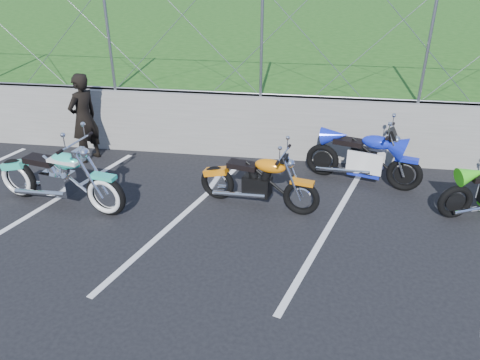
# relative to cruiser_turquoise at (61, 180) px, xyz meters

# --- Properties ---
(ground) EXTENTS (90.00, 90.00, 0.00)m
(ground) POSITION_rel_cruiser_turquoise_xyz_m (2.08, -1.01, -0.50)
(ground) COLOR black
(ground) RESTS_ON ground
(retaining_wall) EXTENTS (30.00, 0.22, 1.30)m
(retaining_wall) POSITION_rel_cruiser_turquoise_xyz_m (2.08, 2.49, 0.15)
(retaining_wall) COLOR slate
(retaining_wall) RESTS_ON ground
(grass_field) EXTENTS (30.00, 20.00, 1.30)m
(grass_field) POSITION_rel_cruiser_turquoise_xyz_m (2.08, 12.49, 0.15)
(grass_field) COLOR #215115
(grass_field) RESTS_ON ground
(chain_link_fence) EXTENTS (28.00, 0.03, 2.00)m
(chain_link_fence) POSITION_rel_cruiser_turquoise_xyz_m (2.08, 2.49, 1.80)
(chain_link_fence) COLOR gray
(chain_link_fence) RESTS_ON retaining_wall
(parking_lines) EXTENTS (18.29, 4.31, 0.01)m
(parking_lines) POSITION_rel_cruiser_turquoise_xyz_m (3.28, -0.01, -0.50)
(parking_lines) COLOR silver
(parking_lines) RESTS_ON ground
(cruiser_turquoise) EXTENTS (2.49, 0.80, 1.25)m
(cruiser_turquoise) POSITION_rel_cruiser_turquoise_xyz_m (0.00, 0.00, 0.00)
(cruiser_turquoise) COLOR black
(cruiser_turquoise) RESTS_ON ground
(naked_orange) EXTENTS (2.08, 0.73, 1.05)m
(naked_orange) POSITION_rel_cruiser_turquoise_xyz_m (3.30, 0.45, -0.05)
(naked_orange) COLOR black
(naked_orange) RESTS_ON ground
(sportbike_blue) EXTENTS (2.09, 0.84, 1.11)m
(sportbike_blue) POSITION_rel_cruiser_turquoise_xyz_m (5.11, 1.58, -0.02)
(sportbike_blue) COLOR black
(sportbike_blue) RESTS_ON ground
(person_standing) EXTENTS (0.66, 0.77, 1.80)m
(person_standing) POSITION_rel_cruiser_turquoise_xyz_m (-0.37, 1.83, 0.40)
(person_standing) COLOR black
(person_standing) RESTS_ON ground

